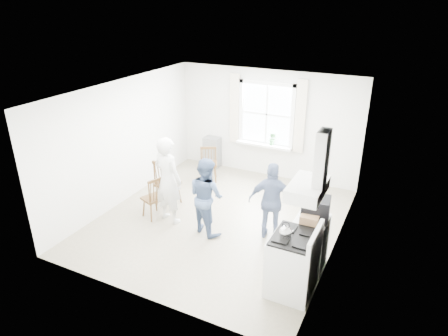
# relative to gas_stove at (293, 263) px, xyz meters

# --- Properties ---
(room_shell) EXTENTS (4.62, 5.12, 2.64)m
(room_shell) POSITION_rel_gas_stove_xyz_m (-1.91, 1.35, 0.82)
(room_shell) COLOR gray
(room_shell) RESTS_ON ground
(window_assembly) EXTENTS (1.88, 0.24, 1.70)m
(window_assembly) POSITION_rel_gas_stove_xyz_m (-1.91, 3.80, 0.98)
(window_assembly) COLOR white
(window_assembly) RESTS_ON room_shell
(range_hood) EXTENTS (0.45, 0.76, 0.94)m
(range_hood) POSITION_rel_gas_stove_xyz_m (0.16, -0.00, 1.42)
(range_hood) COLOR white
(range_hood) RESTS_ON room_shell
(shelf_unit) EXTENTS (0.40, 0.30, 0.80)m
(shelf_unit) POSITION_rel_gas_stove_xyz_m (-3.31, 3.68, -0.08)
(shelf_unit) COLOR gray
(shelf_unit) RESTS_ON ground
(gas_stove) EXTENTS (0.68, 0.76, 1.12)m
(gas_stove) POSITION_rel_gas_stove_xyz_m (0.00, 0.00, 0.00)
(gas_stove) COLOR white
(gas_stove) RESTS_ON ground
(kettle) EXTENTS (0.18, 0.18, 0.26)m
(kettle) POSITION_rel_gas_stove_xyz_m (-0.13, -0.09, 0.55)
(kettle) COLOR silver
(kettle) RESTS_ON gas_stove
(low_cabinet) EXTENTS (0.50, 0.55, 0.90)m
(low_cabinet) POSITION_rel_gas_stove_xyz_m (0.07, 0.70, -0.03)
(low_cabinet) COLOR white
(low_cabinet) RESTS_ON ground
(stereo_stack) EXTENTS (0.46, 0.42, 0.37)m
(stereo_stack) POSITION_rel_gas_stove_xyz_m (0.11, 0.69, 0.60)
(stereo_stack) COLOR black
(stereo_stack) RESTS_ON low_cabinet
(cardboard_box) EXTENTS (0.28, 0.21, 0.17)m
(cardboard_box) POSITION_rel_gas_stove_xyz_m (0.08, 0.45, 0.50)
(cardboard_box) COLOR #966D48
(cardboard_box) RESTS_ON low_cabinet
(windsor_chair_a) EXTENTS (0.52, 0.52, 0.93)m
(windsor_chair_a) POSITION_rel_gas_stove_xyz_m (-2.95, 2.82, 0.08)
(windsor_chair_a) COLOR #492F17
(windsor_chair_a) RESTS_ON ground
(windsor_chair_b) EXTENTS (0.47, 0.46, 1.04)m
(windsor_chair_b) POSITION_rel_gas_stove_xyz_m (-3.20, 1.35, 0.15)
(windsor_chair_b) COLOR #492F17
(windsor_chair_b) RESTS_ON ground
(windsor_chair_c) EXTENTS (0.48, 0.49, 0.90)m
(windsor_chair_c) POSITION_rel_gas_stove_xyz_m (-3.08, 0.85, 0.06)
(windsor_chair_c) COLOR #492F17
(windsor_chair_c) RESTS_ON ground
(person_left) EXTENTS (0.75, 0.75, 1.75)m
(person_left) POSITION_rel_gas_stove_xyz_m (-2.80, 0.91, 0.39)
(person_left) COLOR silver
(person_left) RESTS_ON ground
(person_mid) EXTENTS (0.94, 0.94, 1.49)m
(person_mid) POSITION_rel_gas_stove_xyz_m (-1.95, 0.89, 0.26)
(person_mid) COLOR #43587D
(person_mid) RESTS_ON ground
(person_right) EXTENTS (1.04, 1.04, 1.47)m
(person_right) POSITION_rel_gas_stove_xyz_m (-0.79, 1.23, 0.25)
(person_right) COLOR navy
(person_right) RESTS_ON ground
(potted_plant) EXTENTS (0.21, 0.21, 0.31)m
(potted_plant) POSITION_rel_gas_stove_xyz_m (-1.70, 3.71, 0.52)
(potted_plant) COLOR #337438
(potted_plant) RESTS_ON window_assembly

